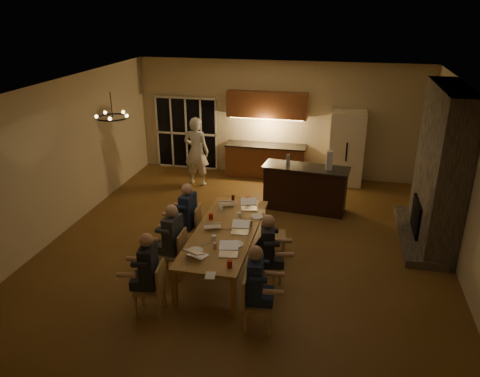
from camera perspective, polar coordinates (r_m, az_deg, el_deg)
name	(u,v)px	position (r m, az deg, el deg)	size (l,w,h in m)	color
floor	(245,248)	(9.58, 0.63, -7.27)	(9.00, 9.00, 0.00)	brown
back_wall	(279,119)	(13.18, 4.75, 8.40)	(8.00, 0.04, 3.20)	tan
left_wall	(56,160)	(10.45, -21.49, 3.28)	(0.04, 9.00, 3.20)	tan
right_wall	(472,192)	(9.04, 26.46, -0.34)	(0.04, 9.00, 3.20)	tan
ceiling	(246,89)	(8.48, 0.72, 12.07)	(8.00, 9.00, 0.04)	white
french_doors	(187,133)	(13.88, -6.53, 6.68)	(1.86, 0.08, 2.10)	black
fireplace	(441,168)	(10.07, 23.27, 2.34)	(0.58, 2.50, 3.20)	#5E564A
kitchenette	(266,136)	(13.01, 3.18, 6.45)	(2.24, 0.68, 2.40)	brown
refrigerator	(347,148)	(12.87, 12.87, 4.81)	(0.90, 0.68, 2.00)	#EFE6C8
dining_table	(226,248)	(8.80, -1.77, -7.31)	(1.10, 2.99, 0.75)	#A17440
bar_island	(305,188)	(11.17, 7.94, 0.01)	(1.99, 0.68, 1.08)	black
chair_left_near	(149,289)	(7.69, -11.02, -11.88)	(0.44, 0.44, 0.89)	tan
chair_left_mid	(172,254)	(8.58, -8.27, -7.85)	(0.44, 0.44, 0.89)	tan
chair_left_far	(189,226)	(9.50, -6.26, -4.62)	(0.44, 0.44, 0.89)	tan
chair_right_near	(258,302)	(7.27, 2.26, -13.68)	(0.44, 0.44, 0.89)	tan
chair_right_mid	(267,265)	(8.17, 3.35, -9.30)	(0.44, 0.44, 0.89)	tan
chair_right_far	(274,235)	(9.15, 4.21, -5.64)	(0.44, 0.44, 0.89)	tan
person_left_near	(149,272)	(7.63, -11.03, -10.01)	(0.60, 0.60, 1.38)	#202229
person_right_near	(255,287)	(7.16, 1.86, -11.88)	(0.60, 0.60, 1.38)	#1F2C4E
person_left_mid	(173,240)	(8.50, -8.15, -6.26)	(0.60, 0.60, 1.38)	#3D4348
person_right_mid	(267,252)	(8.06, 3.36, -7.71)	(0.60, 0.60, 1.38)	#202229
person_left_far	(188,216)	(9.37, -6.33, -3.35)	(0.60, 0.60, 1.38)	#1F2C4E
standing_person	(196,151)	(12.55, -5.34, 4.52)	(0.68, 0.45, 1.87)	silver
chandelier	(113,117)	(8.68, -15.27, 8.38)	(0.58, 0.58, 0.03)	black
laptop_a	(198,250)	(7.80, -5.20, -7.43)	(0.32, 0.28, 0.23)	silver
laptop_b	(229,249)	(7.79, -1.41, -7.38)	(0.32, 0.28, 0.23)	silver
laptop_c	(212,221)	(8.72, -3.42, -4.02)	(0.32, 0.28, 0.23)	silver
laptop_d	(240,227)	(8.50, 0.03, -4.71)	(0.32, 0.28, 0.23)	silver
laptop_e	(226,199)	(9.64, -1.67, -1.34)	(0.32, 0.28, 0.23)	silver
laptop_f	(249,204)	(9.43, 1.09, -1.89)	(0.32, 0.28, 0.23)	silver
mug_front	(214,238)	(8.26, -3.20, -6.05)	(0.08, 0.08, 0.10)	white
mug_mid	(239,215)	(9.10, -0.09, -3.26)	(0.08, 0.08, 0.10)	white
mug_back	(221,209)	(9.36, -2.36, -2.51)	(0.08, 0.08, 0.10)	white
redcup_near	(230,264)	(7.48, -1.28, -9.19)	(0.09, 0.09, 0.12)	#B5180C
redcup_mid	(211,217)	(9.03, -3.58, -3.43)	(0.08, 0.08, 0.12)	#B5180C
redcup_far	(248,199)	(9.78, 1.04, -1.33)	(0.08, 0.08, 0.12)	#B5180C
can_silver	(215,246)	(8.00, -3.07, -6.98)	(0.06, 0.06, 0.12)	#B2B2B7
can_cola	(233,198)	(9.84, -0.86, -1.17)	(0.07, 0.07, 0.12)	#3F0F0C
can_right	(250,223)	(8.76, 1.27, -4.25)	(0.07, 0.07, 0.12)	#B2B2B7
plate_near	(236,244)	(8.14, -0.54, -6.81)	(0.28, 0.28, 0.02)	white
plate_left	(195,251)	(7.98, -5.47, -7.56)	(0.27, 0.27, 0.02)	white
plate_far	(257,217)	(9.14, 2.09, -3.44)	(0.25, 0.25, 0.02)	white
notepad	(210,275)	(7.31, -3.65, -10.53)	(0.15, 0.21, 0.01)	white
bar_bottle	(288,159)	(11.07, 5.88, 3.55)	(0.08, 0.08, 0.24)	#99999E
bar_blender	(329,160)	(10.82, 10.82, 3.38)	(0.14, 0.14, 0.44)	silver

